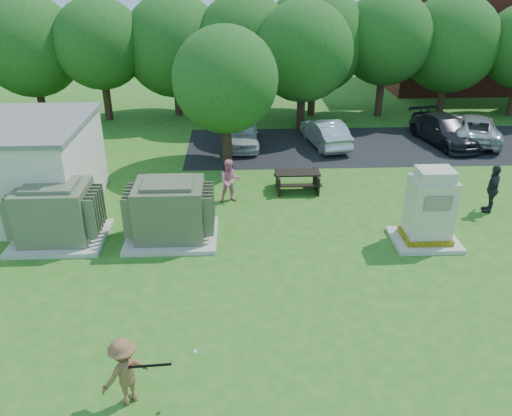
{
  "coord_description": "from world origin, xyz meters",
  "views": [
    {
      "loc": [
        -0.62,
        -10.23,
        8.34
      ],
      "look_at": [
        0.0,
        4.0,
        1.3
      ],
      "focal_mm": 35.0,
      "sensor_mm": 36.0,
      "label": 1
    }
  ],
  "objects_px": {
    "car_white": "(242,133)",
    "car_silver_a": "(325,133)",
    "person_by_generator": "(412,211)",
    "person_at_picnic": "(230,181)",
    "transformer_left": "(56,214)",
    "picnic_table": "(297,179)",
    "batter": "(125,372)",
    "car_silver_b": "(473,128)",
    "person_walking_right": "(492,189)",
    "transformer_right": "(170,212)",
    "car_dark": "(445,130)",
    "generator_cabinet": "(429,211)"
  },
  "relations": [
    {
      "from": "car_silver_a",
      "to": "batter",
      "type": "bearing_deg",
      "value": 56.76
    },
    {
      "from": "transformer_right",
      "to": "car_white",
      "type": "bearing_deg",
      "value": 74.67
    },
    {
      "from": "person_by_generator",
      "to": "generator_cabinet",
      "type": "bearing_deg",
      "value": 163.39
    },
    {
      "from": "transformer_right",
      "to": "batter",
      "type": "relative_size",
      "value": 1.86
    },
    {
      "from": "transformer_left",
      "to": "person_at_picnic",
      "type": "height_order",
      "value": "transformer_left"
    },
    {
      "from": "car_silver_a",
      "to": "car_silver_b",
      "type": "distance_m",
      "value": 7.76
    },
    {
      "from": "transformer_right",
      "to": "batter",
      "type": "distance_m",
      "value": 6.96
    },
    {
      "from": "transformer_right",
      "to": "car_silver_a",
      "type": "distance_m",
      "value": 11.33
    },
    {
      "from": "car_dark",
      "to": "car_white",
      "type": "bearing_deg",
      "value": 168.44
    },
    {
      "from": "generator_cabinet",
      "to": "person_at_picnic",
      "type": "height_order",
      "value": "generator_cabinet"
    },
    {
      "from": "transformer_right",
      "to": "person_walking_right",
      "type": "height_order",
      "value": "transformer_right"
    },
    {
      "from": "picnic_table",
      "to": "car_white",
      "type": "distance_m",
      "value": 5.92
    },
    {
      "from": "person_by_generator",
      "to": "car_silver_a",
      "type": "bearing_deg",
      "value": -48.64
    },
    {
      "from": "person_by_generator",
      "to": "person_walking_right",
      "type": "distance_m",
      "value": 3.9
    },
    {
      "from": "transformer_right",
      "to": "person_by_generator",
      "type": "height_order",
      "value": "transformer_right"
    },
    {
      "from": "picnic_table",
      "to": "car_white",
      "type": "xyz_separation_m",
      "value": [
        -2.12,
        5.52,
        0.18
      ]
    },
    {
      "from": "transformer_left",
      "to": "person_by_generator",
      "type": "relative_size",
      "value": 1.64
    },
    {
      "from": "picnic_table",
      "to": "car_silver_b",
      "type": "relative_size",
      "value": 0.37
    },
    {
      "from": "transformer_left",
      "to": "person_by_generator",
      "type": "height_order",
      "value": "transformer_left"
    },
    {
      "from": "picnic_table",
      "to": "person_walking_right",
      "type": "distance_m",
      "value": 7.24
    },
    {
      "from": "picnic_table",
      "to": "batter",
      "type": "height_order",
      "value": "batter"
    },
    {
      "from": "transformer_right",
      "to": "person_by_generator",
      "type": "distance_m",
      "value": 8.02
    },
    {
      "from": "person_by_generator",
      "to": "car_dark",
      "type": "xyz_separation_m",
      "value": [
        4.82,
        9.43,
        -0.23
      ]
    },
    {
      "from": "generator_cabinet",
      "to": "person_by_generator",
      "type": "bearing_deg",
      "value": 130.06
    },
    {
      "from": "picnic_table",
      "to": "person_by_generator",
      "type": "xyz_separation_m",
      "value": [
        3.36,
        -3.93,
        0.44
      ]
    },
    {
      "from": "picnic_table",
      "to": "car_silver_b",
      "type": "distance_m",
      "value": 11.42
    },
    {
      "from": "transformer_right",
      "to": "person_walking_right",
      "type": "bearing_deg",
      "value": 7.36
    },
    {
      "from": "car_silver_b",
      "to": "generator_cabinet",
      "type": "bearing_deg",
      "value": 76.79
    },
    {
      "from": "batter",
      "to": "person_at_picnic",
      "type": "xyz_separation_m",
      "value": [
        2.12,
        9.7,
        0.05
      ]
    },
    {
      "from": "batter",
      "to": "person_walking_right",
      "type": "distance_m",
      "value": 14.43
    },
    {
      "from": "batter",
      "to": "car_silver_b",
      "type": "height_order",
      "value": "batter"
    },
    {
      "from": "car_dark",
      "to": "car_silver_b",
      "type": "relative_size",
      "value": 0.96
    },
    {
      "from": "car_silver_a",
      "to": "person_walking_right",
      "type": "bearing_deg",
      "value": 112.14
    },
    {
      "from": "batter",
      "to": "car_dark",
      "type": "relative_size",
      "value": 0.34
    },
    {
      "from": "car_silver_b",
      "to": "car_dark",
      "type": "bearing_deg",
      "value": 29.97
    },
    {
      "from": "car_silver_a",
      "to": "car_silver_b",
      "type": "height_order",
      "value": "car_silver_b"
    },
    {
      "from": "transformer_left",
      "to": "car_dark",
      "type": "relative_size",
      "value": 0.64
    },
    {
      "from": "batter",
      "to": "picnic_table",
      "type": "bearing_deg",
      "value": -153.3
    },
    {
      "from": "person_at_picnic",
      "to": "person_walking_right",
      "type": "xyz_separation_m",
      "value": [
        9.57,
        -1.26,
        0.06
      ]
    },
    {
      "from": "car_white",
      "to": "car_silver_a",
      "type": "bearing_deg",
      "value": -1.87
    },
    {
      "from": "picnic_table",
      "to": "person_at_picnic",
      "type": "relative_size",
      "value": 1.05
    },
    {
      "from": "person_at_picnic",
      "to": "transformer_left",
      "type": "bearing_deg",
      "value": -162.15
    },
    {
      "from": "generator_cabinet",
      "to": "car_white",
      "type": "bearing_deg",
      "value": 120.58
    },
    {
      "from": "transformer_left",
      "to": "picnic_table",
      "type": "distance_m",
      "value": 9.16
    },
    {
      "from": "picnic_table",
      "to": "car_silver_b",
      "type": "xyz_separation_m",
      "value": [
        9.79,
        5.86,
        0.2
      ]
    },
    {
      "from": "person_by_generator",
      "to": "car_silver_a",
      "type": "height_order",
      "value": "person_by_generator"
    },
    {
      "from": "person_by_generator",
      "to": "person_at_picnic",
      "type": "height_order",
      "value": "person_by_generator"
    },
    {
      "from": "car_silver_a",
      "to": "car_silver_b",
      "type": "relative_size",
      "value": 0.82
    },
    {
      "from": "picnic_table",
      "to": "person_at_picnic",
      "type": "height_order",
      "value": "person_at_picnic"
    },
    {
      "from": "car_silver_a",
      "to": "car_dark",
      "type": "relative_size",
      "value": 0.86
    }
  ]
}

